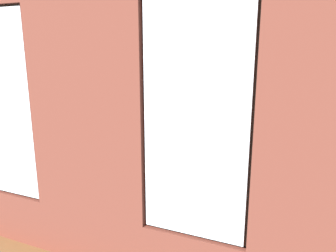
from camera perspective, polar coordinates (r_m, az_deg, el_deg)
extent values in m
cube|color=brown|center=(6.21, 1.55, -9.89)|extent=(6.61, 5.89, 0.10)
cube|color=brown|center=(3.52, -14.09, 1.82)|extent=(1.37, 0.16, 3.45)
cube|color=white|center=(2.92, 4.62, 0.25)|extent=(0.98, 0.03, 2.18)
cube|color=#38281E|center=(2.97, 5.00, 0.50)|extent=(1.04, 0.04, 2.24)
cube|color=brown|center=(4.79, -25.02, -13.87)|extent=(1.04, 0.16, 0.63)
cube|color=white|center=(4.33, -27.28, 3.14)|extent=(0.98, 0.03, 2.18)
cube|color=#38281E|center=(4.37, -26.68, 3.28)|extent=(1.04, 0.04, 2.24)
cube|color=#A87547|center=(3.97, -12.25, -14.01)|extent=(3.66, 0.24, 0.06)
cube|color=black|center=(3.55, -13.50, 7.14)|extent=(0.47, 0.03, 0.61)
cube|color=#389360|center=(3.56, -13.36, 7.17)|extent=(0.41, 0.01, 0.55)
cube|color=silver|center=(7.23, -21.47, 7.09)|extent=(0.10, 4.89, 3.45)
cube|color=black|center=(4.99, -15.23, -13.23)|extent=(1.72, 0.85, 0.42)
cube|color=black|center=(4.60, -18.08, -10.30)|extent=(1.72, 0.24, 0.38)
cube|color=black|center=(4.46, -7.75, -11.78)|extent=(0.22, 0.85, 0.24)
cube|color=black|center=(5.34, -21.81, -8.30)|extent=(0.22, 0.85, 0.24)
cube|color=#232326|center=(4.73, -12.03, -10.99)|extent=(0.59, 0.65, 0.12)
cube|color=#232326|center=(5.10, -17.99, -9.50)|extent=(0.59, 0.65, 0.12)
cube|color=black|center=(5.24, 23.25, -12.59)|extent=(0.89, 1.84, 0.42)
cube|color=black|center=(5.86, 23.46, -6.54)|extent=(0.85, 0.24, 0.24)
cube|color=black|center=(4.38, 23.72, -13.35)|extent=(0.85, 0.24, 0.24)
cube|color=#232326|center=(5.45, 23.06, -8.45)|extent=(0.66, 0.65, 0.12)
cube|color=#232326|center=(4.81, 23.10, -11.39)|extent=(0.66, 0.65, 0.12)
cube|color=#A87547|center=(5.90, 0.68, -6.64)|extent=(1.38, 0.74, 0.04)
cube|color=#A87547|center=(6.05, 7.39, -8.28)|extent=(0.07, 0.07, 0.37)
cube|color=#A87547|center=(6.48, -3.42, -6.68)|extent=(0.07, 0.07, 0.37)
cube|color=#A87547|center=(5.50, 5.55, -10.51)|extent=(0.07, 0.07, 0.37)
cube|color=#A87547|center=(5.97, -6.14, -8.54)|extent=(0.07, 0.07, 0.37)
cylinder|color=#33567F|center=(5.86, 4.61, -6.12)|extent=(0.08, 0.08, 0.09)
cylinder|color=#B7333D|center=(6.02, -0.50, -5.42)|extent=(0.08, 0.08, 0.12)
cylinder|color=gray|center=(5.88, 0.68, -6.01)|extent=(0.11, 0.11, 0.10)
sphere|color=#1E5B28|center=(5.84, 0.68, -5.03)|extent=(0.13, 0.13, 0.13)
cube|color=black|center=(5.75, 1.20, -6.83)|extent=(0.16, 0.15, 0.02)
cube|color=black|center=(7.38, -18.28, -3.91)|extent=(1.17, 0.42, 0.59)
cube|color=black|center=(7.29, -18.47, -1.49)|extent=(0.44, 0.20, 0.05)
cube|color=black|center=(7.28, -18.50, -1.07)|extent=(0.06, 0.04, 0.06)
cube|color=black|center=(7.21, -18.68, 1.35)|extent=(1.01, 0.04, 0.57)
cube|color=black|center=(7.22, -18.57, 1.39)|extent=(0.96, 0.01, 0.52)
cylinder|color=olive|center=(7.63, 1.64, -3.88)|extent=(0.47, 0.47, 0.28)
ellipsoid|color=silver|center=(7.54, 1.66, -1.54)|extent=(1.05, 1.05, 0.42)
ellipsoid|color=navy|center=(7.54, 1.11, -0.70)|extent=(0.44, 0.44, 0.18)
cylinder|color=#9E5638|center=(6.57, 9.54, -7.39)|extent=(0.21, 0.21, 0.19)
cylinder|color=brown|center=(6.52, 9.59, -6.18)|extent=(0.03, 0.03, 0.11)
ellipsoid|color=#286B2D|center=(6.45, 9.66, -4.33)|extent=(0.38, 0.38, 0.34)
cylinder|color=#9E5638|center=(7.59, 25.00, -5.01)|extent=(0.28, 0.28, 0.35)
cylinder|color=brown|center=(7.49, 25.29, -2.24)|extent=(0.05, 0.05, 0.42)
cone|color=#3D8E42|center=(7.36, 24.06, 0.82)|extent=(0.51, 0.21, 0.48)
cone|color=#3D8E42|center=(7.27, 24.95, 0.94)|extent=(0.36, 0.41, 0.54)
cone|color=#3D8E42|center=(7.25, 26.06, 0.78)|extent=(0.27, 0.44, 0.54)
cone|color=#3D8E42|center=(7.44, 27.16, 0.56)|extent=(0.52, 0.21, 0.46)
cone|color=#3D8E42|center=(7.57, 26.33, 0.92)|extent=(0.37, 0.50, 0.48)
cone|color=#3D8E42|center=(7.56, 24.51, 0.94)|extent=(0.43, 0.49, 0.45)
cylinder|color=brown|center=(4.39, -1.03, -17.33)|extent=(0.30, 0.30, 0.33)
cylinder|color=brown|center=(4.30, -1.04, -15.09)|extent=(0.05, 0.05, 0.06)
ellipsoid|color=#286B2D|center=(4.19, -1.06, -12.21)|extent=(0.64, 0.64, 0.42)
cylinder|color=gray|center=(6.54, 20.24, -8.17)|extent=(0.19, 0.19, 0.19)
cylinder|color=brown|center=(6.47, 20.37, -6.70)|extent=(0.03, 0.03, 0.16)
ellipsoid|color=#3D8E42|center=(6.40, 20.54, -4.70)|extent=(0.33, 0.33, 0.31)
cylinder|color=gray|center=(8.78, -8.12, -1.74)|extent=(0.22, 0.22, 0.27)
cylinder|color=brown|center=(8.67, -8.22, 1.02)|extent=(0.04, 0.04, 0.60)
cone|color=#286B2D|center=(8.64, -9.50, 4.52)|extent=(0.50, 0.22, 0.55)
cone|color=#286B2D|center=(8.40, -9.14, 4.09)|extent=(0.15, 0.53, 0.51)
cone|color=#286B2D|center=(8.44, -7.06, 4.00)|extent=(0.57, 0.21, 0.46)
cone|color=#286B2D|center=(8.72, -7.82, 4.75)|extent=(0.16, 0.45, 0.57)
cylinder|color=brown|center=(3.77, 26.64, -17.03)|extent=(0.07, 0.07, 0.43)
cone|color=#337F38|center=(3.57, 25.06, -11.34)|extent=(0.38, 0.15, 0.44)
cone|color=#337F38|center=(3.73, 26.72, -10.63)|extent=(0.19, 0.41, 0.42)
cylinder|color=brown|center=(6.36, -20.64, -8.45)|extent=(0.28, 0.28, 0.27)
cylinder|color=brown|center=(6.26, -20.86, -5.93)|extent=(0.05, 0.05, 0.32)
cone|color=#337F38|center=(6.28, -22.35, -2.17)|extent=(0.50, 0.17, 0.56)
cone|color=#337F38|center=(6.07, -23.23, -3.38)|extent=(0.33, 0.59, 0.47)
cone|color=#337F38|center=(5.94, -20.64, -3.31)|extent=(0.54, 0.42, 0.50)
cone|color=#337F38|center=(6.11, -19.68, -2.18)|extent=(0.45, 0.36, 0.59)
cone|color=#337F38|center=(6.29, -20.46, -1.89)|extent=(0.27, 0.49, 0.58)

